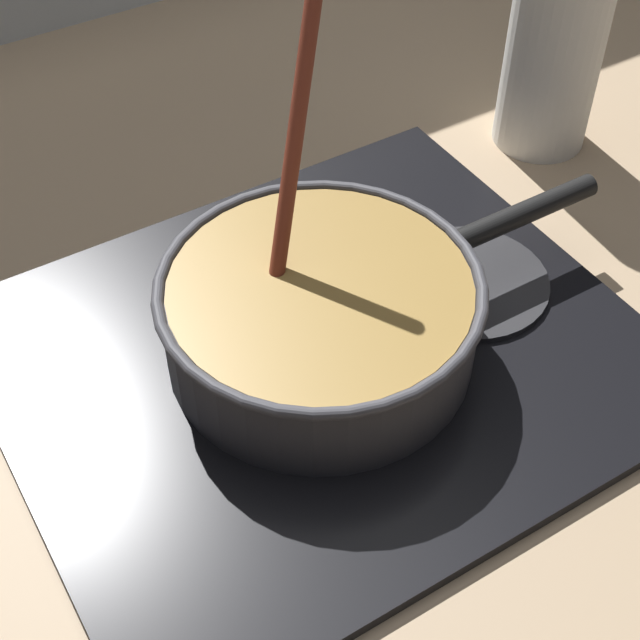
% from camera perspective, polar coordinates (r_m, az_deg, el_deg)
% --- Properties ---
extents(ground, '(2.40, 1.60, 0.04)m').
position_cam_1_polar(ground, '(0.83, 4.01, -6.80)').
color(ground, '#9E8466').
extents(hob_plate, '(0.56, 0.48, 0.01)m').
position_cam_1_polar(hob_plate, '(0.85, 0.00, -2.16)').
color(hob_plate, black).
rests_on(hob_plate, ground).
extents(burner_ring, '(0.16, 0.16, 0.01)m').
position_cam_1_polar(burner_ring, '(0.85, 0.00, -1.71)').
color(burner_ring, '#592D0C').
rests_on(burner_ring, hob_plate).
extents(spare_burner, '(0.16, 0.16, 0.01)m').
position_cam_1_polar(spare_burner, '(0.92, 8.91, 2.30)').
color(spare_burner, '#262628').
rests_on(spare_burner, hob_plate).
extents(cooking_pan, '(0.45, 0.28, 0.30)m').
position_cam_1_polar(cooking_pan, '(0.82, 0.08, 0.32)').
color(cooking_pan, '#38383D').
rests_on(cooking_pan, hob_plate).
extents(paper_towel_roll, '(0.10, 0.10, 0.25)m').
position_cam_1_polar(paper_towel_roll, '(1.08, 14.08, 16.03)').
color(paper_towel_roll, white).
rests_on(paper_towel_roll, ground).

